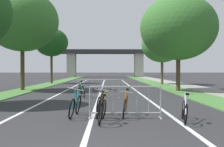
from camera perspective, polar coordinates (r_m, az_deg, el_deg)
The scene contains 19 objects.
grass_verge_left at distance 31.26m, azimuth -12.65°, elevation -2.07°, with size 2.01×64.77×0.05m, color #477A38.
grass_verge_right at distance 31.07m, azimuth 8.94°, elevation -2.07°, with size 2.01×64.77×0.05m, color #477A38.
sidewalk_path_right at distance 31.51m, azimuth 12.78°, elevation -2.02°, with size 2.28×64.77×0.08m, color gray.
lane_stripe_center at distance 22.87m, azimuth -2.21°, elevation -3.14°, with size 0.14×37.47×0.01m, color silver.
lane_stripe_right_lane at distance 22.97m, azimuth 4.44°, elevation -3.13°, with size 0.14×37.47×0.01m, color silver.
lane_stripe_left_lane at distance 23.08m, azimuth -8.83°, elevation -3.11°, with size 0.14×37.47×0.01m, color silver.
overpass_bridge at distance 57.67m, azimuth -1.45°, elevation 3.42°, with size 21.06×3.41×5.87m.
tree_left_cypress_far at distance 21.81m, azimuth -18.53°, elevation 10.55°, with size 5.47×5.47×7.61m.
tree_left_oak_near at distance 31.76m, azimuth -12.75°, elevation 6.45°, with size 3.81×3.81×6.35m.
tree_right_pine_far at distance 20.28m, azimuth 13.91°, elevation 9.41°, with size 5.53×5.53×6.98m.
tree_right_pine_near at distance 28.77m, azimuth 10.61°, elevation 5.97°, with size 4.32×4.32×6.02m.
crowd_barrier_nearest at distance 8.72m, azimuth 2.81°, elevation -6.14°, with size 2.36×0.48×1.05m.
crowd_barrier_second at distance 14.87m, azimuth -2.90°, elevation -3.27°, with size 2.37×0.57×1.05m.
bicycle_green_0 at distance 15.52m, azimuth -6.41°, elevation -3.57°, with size 0.70×1.72×1.01m.
bicycle_black_1 at distance 8.14m, azimuth -2.55°, elevation -7.60°, with size 0.52×1.73×0.97m.
bicycle_silver_2 at distance 8.45m, azimuth 15.18°, elevation -7.54°, with size 0.61×1.60×0.90m.
bicycle_yellow_3 at distance 9.13m, azimuth -2.35°, elevation -6.87°, with size 0.67×1.68×0.98m.
bicycle_orange_4 at distance 9.15m, azimuth 2.86°, elevation -6.75°, with size 0.46×1.66×0.93m.
bicycle_teal_5 at distance 9.15m, azimuth -7.76°, elevation -6.73°, with size 0.54×1.68×1.01m.
Camera 1 is at (0.50, -4.08, 1.57)m, focal length 43.02 mm.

